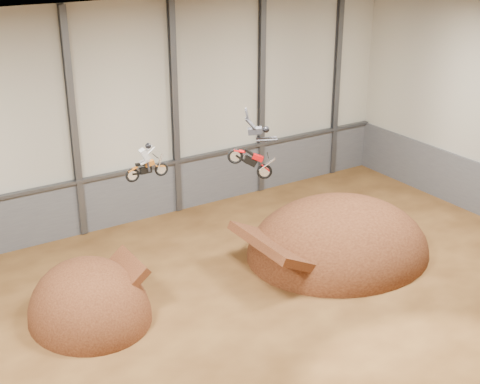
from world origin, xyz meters
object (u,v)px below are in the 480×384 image
Objects in this scene: fmx_rider_a at (147,160)px; fmx_rider_b at (246,144)px; landing_ramp at (338,253)px; takeoff_ramp at (90,317)px.

fmx_rider_b is (4.50, -1.31, 0.32)m from fmx_rider_a.
fmx_rider_a is (-12.05, -0.32, 8.25)m from landing_ramp.
fmx_rider_b is at bearing -167.82° from landing_ramp.
fmx_rider_b reaches higher than landing_ramp.
takeoff_ramp is at bearing 153.96° from fmx_rider_a.
takeoff_ramp is at bearing -171.13° from fmx_rider_b.
takeoff_ramp is 3.37× the size of fmx_rider_a.
fmx_rider_b reaches higher than fmx_rider_a.
fmx_rider_a reaches higher than landing_ramp.
takeoff_ramp is 0.61× the size of landing_ramp.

